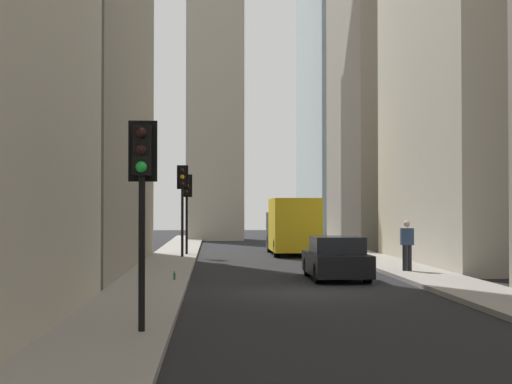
% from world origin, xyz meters
% --- Properties ---
extents(ground_plane, '(135.00, 135.00, 0.00)m').
position_xyz_m(ground_plane, '(0.00, 0.00, 0.00)').
color(ground_plane, black).
extents(sidewalk_right, '(90.00, 2.20, 0.14)m').
position_xyz_m(sidewalk_right, '(0.00, 4.50, 0.07)').
color(sidewalk_right, gray).
rests_on(sidewalk_right, ground_plane).
extents(sidewalk_left, '(90.00, 2.20, 0.14)m').
position_xyz_m(sidewalk_left, '(0.00, -4.50, 0.07)').
color(sidewalk_left, gray).
rests_on(sidewalk_left, ground_plane).
extents(delivery_truck, '(6.46, 2.25, 2.84)m').
position_xyz_m(delivery_truck, '(18.65, -1.40, 1.46)').
color(delivery_truck, yellow).
rests_on(delivery_truck, ground_plane).
extents(sedan_black, '(4.30, 1.78, 1.42)m').
position_xyz_m(sedan_black, '(4.08, -1.40, 0.66)').
color(sedan_black, black).
rests_on(sedan_black, ground_plane).
extents(traffic_light_foreground, '(0.43, 0.52, 3.76)m').
position_xyz_m(traffic_light_foreground, '(-7.78, 3.91, 2.90)').
color(traffic_light_foreground, black).
rests_on(traffic_light_foreground, sidewalk_right).
extents(traffic_light_midblock, '(0.43, 0.52, 4.20)m').
position_xyz_m(traffic_light_midblock, '(14.89, 4.04, 3.23)').
color(traffic_light_midblock, black).
rests_on(traffic_light_midblock, sidewalk_right).
extents(traffic_light_far_junction, '(0.43, 0.52, 3.87)m').
position_xyz_m(traffic_light_far_junction, '(16.97, 3.91, 2.98)').
color(traffic_light_far_junction, black).
rests_on(traffic_light_far_junction, sidewalk_right).
extents(pedestrian, '(0.26, 0.44, 1.76)m').
position_xyz_m(pedestrian, '(5.92, -4.20, 1.10)').
color(pedestrian, black).
rests_on(pedestrian, sidewalk_left).
extents(discarded_bottle, '(0.07, 0.07, 0.27)m').
position_xyz_m(discarded_bottle, '(2.69, 3.82, 0.25)').
color(discarded_bottle, '#236033').
rests_on(discarded_bottle, sidewalk_right).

